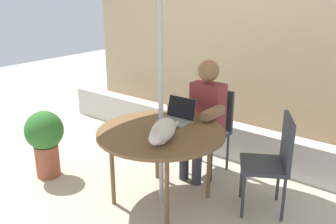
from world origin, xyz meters
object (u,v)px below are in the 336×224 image
Objects in this scene: chair_empty at (274,157)px; laptop at (178,114)px; patio_table at (161,136)px; potted_plant_near_fence at (45,138)px; person_seated at (204,113)px; cat at (163,132)px; chair_occupied at (211,124)px.

chair_empty is 2.91× the size of laptop.
potted_plant_near_fence is (-1.27, -0.37, -0.23)m from patio_table.
chair_empty reaches higher than potted_plant_near_fence.
patio_table is 0.70m from person_seated.
person_seated is at bearing 100.11° from cat.
patio_table is at bearing -90.00° from person_seated.
chair_empty reaches higher than patio_table.
patio_table is at bearing 132.40° from cat.
chair_occupied is at bearing 43.84° from potted_plant_near_fence.
cat is at bearing 7.81° from potted_plant_near_fence.
patio_table is 1.34m from potted_plant_near_fence.
potted_plant_near_fence is at bearing -163.98° from patio_table.
chair_occupied is 2.91× the size of laptop.
chair_empty is at bearing 11.73° from laptop.
person_seated reaches higher than cat.
chair_occupied is at bearing 157.60° from chair_empty.
patio_table is at bearing -82.72° from laptop.
chair_occupied reaches higher than potted_plant_near_fence.
chair_empty is 0.91m from person_seated.
laptop is (-0.04, 0.31, 0.11)m from patio_table.
chair_empty is (0.87, -0.36, 0.00)m from chair_occupied.
person_seated is (-0.00, 0.70, 0.03)m from patio_table.
potted_plant_near_fence is (-1.27, -1.22, -0.10)m from chair_occupied.
cat is at bearing -81.42° from chair_occupied.
cat is (0.15, -1.03, 0.27)m from chair_occupied.
patio_table is 1.01m from chair_empty.
laptop is at bearing 28.73° from potted_plant_near_fence.
laptop reaches higher than cat.
chair_occupied is 0.73× the size of person_seated.
potted_plant_near_fence is (-1.43, -0.20, -0.37)m from cat.
cat is (0.19, -0.48, 0.02)m from laptop.
potted_plant_near_fence reaches higher than patio_table.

